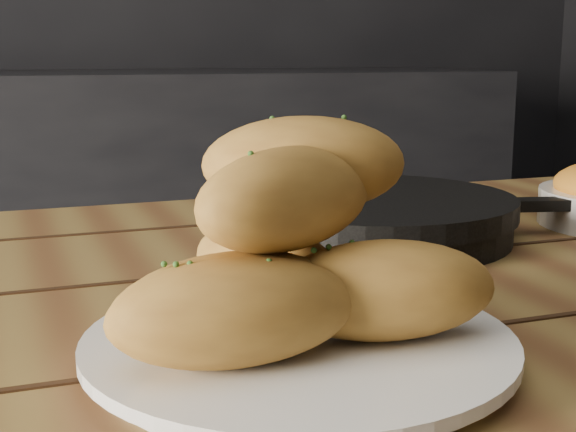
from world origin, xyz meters
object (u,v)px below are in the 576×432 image
at_px(skillet, 370,216).
at_px(table, 459,391).
at_px(plate, 299,348).
at_px(bread_rolls, 285,256).

bearing_deg(skillet, table, -90.09).
height_order(plate, skillet, skillet).
bearing_deg(table, plate, -149.02).
relative_size(table, plate, 5.32).
distance_m(bread_rolls, skillet, 0.37).
height_order(table, skillet, skillet).
distance_m(table, plate, 0.25).
xyz_separation_m(table, skillet, (0.00, 0.18, 0.12)).
relative_size(plate, bread_rolls, 1.10).
xyz_separation_m(table, bread_rolls, (-0.20, -0.12, 0.17)).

